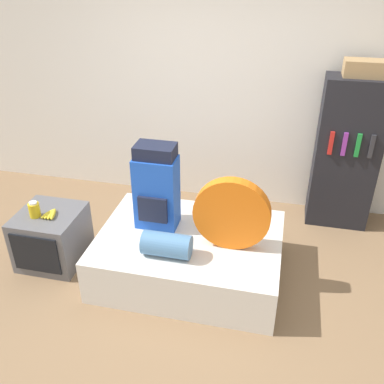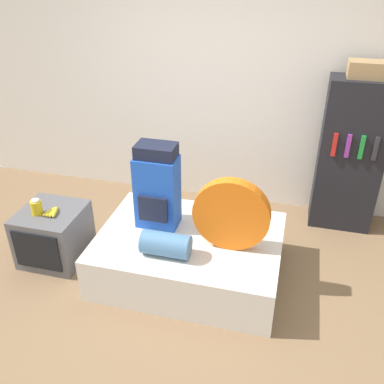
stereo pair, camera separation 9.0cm
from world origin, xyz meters
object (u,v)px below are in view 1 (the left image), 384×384
object	(u,v)px
television	(52,237)
canister	(34,210)
tent_bag	(232,214)
cardboard_box	(364,68)
sleeping_roll	(167,245)
bookshelf	(346,155)
backpack	(156,188)

from	to	relation	value
television	canister	distance (m)	0.35
tent_bag	cardboard_box	size ratio (longest dim) A/B	1.76
sleeping_roll	canister	bearing A→B (deg)	173.35
bookshelf	cardboard_box	bearing A→B (deg)	61.60
backpack	canister	size ratio (longest dim) A/B	5.28
backpack	canister	bearing A→B (deg)	-165.70
tent_bag	television	distance (m)	1.75
television	cardboard_box	world-z (taller)	cardboard_box
sleeping_roll	tent_bag	bearing A→B (deg)	26.27
tent_bag	television	xyz separation A→B (m)	(-1.69, -0.03, -0.48)
tent_bag	cardboard_box	world-z (taller)	cardboard_box
sleeping_roll	television	size ratio (longest dim) A/B	0.69
television	cardboard_box	size ratio (longest dim) A/B	1.62
tent_bag	sleeping_roll	xyz separation A→B (m)	(-0.49, -0.24, -0.22)
tent_bag	backpack	bearing A→B (deg)	165.59
cardboard_box	backpack	bearing A→B (deg)	-146.54
canister	cardboard_box	size ratio (longest dim) A/B	0.41
canister	cardboard_box	xyz separation A→B (m)	(2.77, 1.39, 1.08)
television	canister	xyz separation A→B (m)	(-0.08, -0.06, 0.33)
bookshelf	cardboard_box	xyz separation A→B (m)	(0.01, 0.01, 0.87)
sleeping_roll	cardboard_box	bearing A→B (deg)	45.98
sleeping_roll	bookshelf	xyz separation A→B (m)	(1.48, 1.53, 0.27)
tent_bag	canister	size ratio (longest dim) A/B	4.31
canister	sleeping_roll	bearing A→B (deg)	-6.65
tent_bag	canister	xyz separation A→B (m)	(-1.77, -0.09, -0.15)
cardboard_box	canister	bearing A→B (deg)	-153.26
tent_bag	canister	world-z (taller)	tent_bag
backpack	cardboard_box	distance (m)	2.21
sleeping_roll	cardboard_box	world-z (taller)	cardboard_box
television	bookshelf	distance (m)	3.03
tent_bag	cardboard_box	distance (m)	1.88
backpack	television	world-z (taller)	backpack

